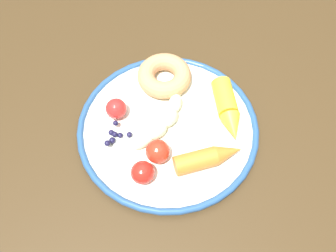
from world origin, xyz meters
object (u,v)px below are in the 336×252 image
at_px(tomato_far, 158,151).
at_px(banana, 166,116).
at_px(carrot_yellow, 228,110).
at_px(dining_table, 177,142).
at_px(tomato_mid, 143,173).
at_px(plate, 168,127).
at_px(blueberry_pile, 115,135).
at_px(donut, 166,75).
at_px(tomato_near, 116,109).
at_px(carrot_orange, 209,157).

bearing_deg(tomato_far, banana, 62.30).
bearing_deg(carrot_yellow, banana, 166.31).
distance_m(dining_table, tomato_mid, 0.18).
bearing_deg(plate, blueberry_pile, 176.37).
height_order(donut, tomato_far, tomato_far).
bearing_deg(tomato_near, carrot_orange, -48.75).
xyz_separation_m(carrot_yellow, tomato_mid, (-0.18, -0.07, 0.00)).
relative_size(plate, blueberry_pile, 6.42).
distance_m(plate, banana, 0.02).
height_order(dining_table, carrot_orange, carrot_orange).
xyz_separation_m(plate, banana, (-0.00, 0.01, 0.02)).
relative_size(banana, carrot_yellow, 1.03).
bearing_deg(carrot_yellow, tomato_far, -164.46).
bearing_deg(tomato_mid, banana, 53.92).
bearing_deg(banana, plate, -89.44).
relative_size(banana, carrot_orange, 1.07).
xyz_separation_m(blueberry_pile, tomato_far, (0.06, -0.06, 0.01)).
bearing_deg(dining_table, carrot_orange, -80.37).
relative_size(dining_table, carrot_yellow, 8.18).
height_order(carrot_orange, carrot_yellow, carrot_yellow).
relative_size(dining_table, tomato_far, 24.70).
bearing_deg(donut, carrot_orange, -85.77).
bearing_deg(blueberry_pile, donut, 37.17).
distance_m(plate, donut, 0.11).
height_order(carrot_orange, blueberry_pile, carrot_orange).
relative_size(dining_table, plate, 3.10).
xyz_separation_m(tomato_near, tomato_far, (0.05, -0.11, 0.00)).
height_order(donut, blueberry_pile, donut).
height_order(carrot_yellow, tomato_mid, tomato_mid).
distance_m(plate, carrot_orange, 0.10).
distance_m(carrot_orange, blueberry_pile, 0.17).
height_order(carrot_orange, donut, same).
distance_m(dining_table, donut, 0.15).
distance_m(carrot_yellow, blueberry_pile, 0.21).
xyz_separation_m(banana, carrot_orange, (0.04, -0.10, 0.00)).
distance_m(tomato_mid, tomato_far, 0.05).
bearing_deg(dining_table, carrot_yellow, -18.39).
relative_size(blueberry_pile, tomato_near, 1.34).
xyz_separation_m(plate, tomato_near, (-0.08, 0.05, 0.02)).
distance_m(plate, carrot_yellow, 0.12).
height_order(banana, carrot_orange, carrot_orange).
relative_size(dining_table, tomato_mid, 26.13).
bearing_deg(tomato_mid, carrot_yellow, 20.94).
height_order(plate, tomato_near, tomato_near).
height_order(plate, banana, banana).
relative_size(banana, tomato_mid, 3.28).
xyz_separation_m(tomato_near, tomato_mid, (0.01, -0.14, 0.00)).
bearing_deg(plate, tomato_mid, -130.43).
height_order(plate, carrot_orange, carrot_orange).
bearing_deg(carrot_orange, carrot_yellow, 48.31).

